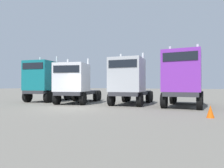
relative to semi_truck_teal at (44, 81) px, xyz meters
name	(u,v)px	position (x,y,z in m)	size (l,w,h in m)	color
ground	(73,108)	(5.96, -3.35, -1.96)	(200.00, 200.00, 0.00)	slate
semi_truck_teal	(44,81)	(0.00, 0.00, 0.00)	(3.56, 6.22, 4.40)	#333338
semi_truck_white	(75,83)	(3.90, -0.33, -0.22)	(4.15, 6.74, 3.94)	#333338
semi_truck_silver	(129,81)	(8.53, 0.54, -0.06)	(3.17, 6.20, 4.22)	#333338
semi_truck_purple	(183,79)	(12.58, 0.53, 0.03)	(2.68, 6.18, 4.48)	#333338
traffic_cone_near	(210,112)	(14.33, -3.70, -1.67)	(0.36, 0.36, 0.59)	#F2590C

